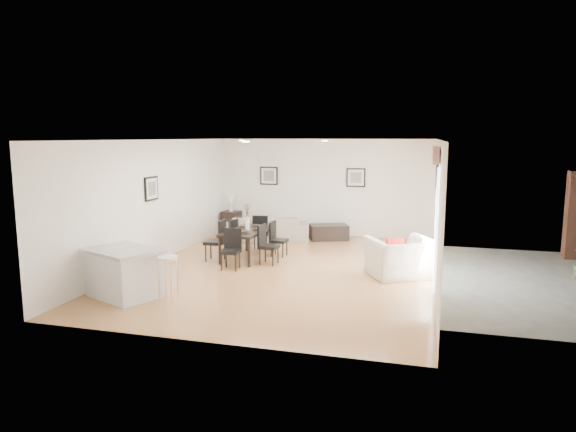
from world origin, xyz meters
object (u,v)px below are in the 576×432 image
(armchair, at_px, (400,258))
(dining_table, at_px, (247,233))
(dining_chair_head, at_px, (232,246))
(dining_chair_efar, at_px, (276,237))
(dining_chair_wnear, at_px, (218,238))
(side_table, at_px, (231,222))
(bar_stool, at_px, (168,263))
(coffee_table, at_px, (329,232))
(kitchen_island, at_px, (124,272))
(dining_chair_enear, at_px, (266,242))
(dining_chair_foot, at_px, (261,230))
(sofa, at_px, (265,229))
(dining_chair_wfar, at_px, (231,234))

(armchair, bearing_deg, dining_table, -40.50)
(armchair, relative_size, dining_chair_head, 1.39)
(dining_table, distance_m, dining_chair_efar, 0.71)
(dining_chair_wnear, distance_m, side_table, 3.44)
(dining_chair_efar, relative_size, bar_stool, 1.06)
(coffee_table, xyz_separation_m, kitchen_island, (-2.50, -5.88, 0.23))
(dining_chair_enear, relative_size, dining_chair_foot, 1.01)
(dining_chair_wnear, relative_size, dining_chair_head, 1.08)
(dining_chair_efar, distance_m, kitchen_island, 4.01)
(sofa, relative_size, bar_stool, 2.95)
(sofa, bearing_deg, dining_table, 77.06)
(armchair, height_order, dining_chair_head, dining_chair_head)
(sofa, xyz_separation_m, side_table, (-1.30, 0.89, -0.02))
(kitchen_island, bearing_deg, dining_chair_wfar, 104.56)
(dining_chair_wnear, distance_m, dining_chair_efar, 1.37)
(sofa, xyz_separation_m, dining_chair_wnear, (-0.32, -2.41, 0.19))
(coffee_table, height_order, bar_stool, bar_stool)
(sofa, distance_m, dining_chair_enear, 2.54)
(armchair, height_order, dining_chair_efar, dining_chair_efar)
(dining_chair_enear, bearing_deg, dining_table, 60.76)
(dining_chair_head, bearing_deg, side_table, 107.57)
(dining_chair_wfar, bearing_deg, dining_chair_wnear, 12.50)
(sofa, height_order, dining_chair_enear, dining_chair_enear)
(dining_chair_foot, bearing_deg, side_table, -55.30)
(dining_chair_foot, relative_size, coffee_table, 0.85)
(armchair, distance_m, dining_chair_wnear, 4.03)
(side_table, bearing_deg, sofa, -34.26)
(bar_stool, bearing_deg, dining_chair_wfar, 94.66)
(dining_table, xyz_separation_m, bar_stool, (-0.27, -3.25, 0.06))
(dining_table, xyz_separation_m, coffee_table, (1.39, 2.63, -0.39))
(dining_table, distance_m, coffee_table, 3.00)
(dining_chair_enear, bearing_deg, side_table, 38.04)
(dining_chair_efar, bearing_deg, armchair, -106.64)
(dining_chair_foot, bearing_deg, dining_chair_head, 85.66)
(dining_chair_foot, relative_size, bar_stool, 1.12)
(dining_chair_wfar, height_order, side_table, dining_chair_wfar)
(dining_table, relative_size, side_table, 2.60)
(dining_chair_efar, relative_size, dining_chair_head, 0.95)
(armchair, bearing_deg, sofa, -65.41)
(dining_chair_head, bearing_deg, bar_stool, -100.58)
(dining_chair_foot, bearing_deg, sofa, -80.96)
(dining_chair_efar, height_order, side_table, dining_chair_efar)
(side_table, bearing_deg, armchair, -35.79)
(dining_table, bearing_deg, dining_chair_wfar, 149.20)
(dining_chair_wnear, height_order, bar_stool, dining_chair_wnear)
(kitchen_island, distance_m, bar_stool, 0.87)
(sofa, relative_size, dining_chair_enear, 2.62)
(dining_chair_efar, height_order, bar_stool, dining_chair_efar)
(dining_table, bearing_deg, bar_stool, -91.45)
(dining_chair_efar, bearing_deg, side_table, 44.15)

